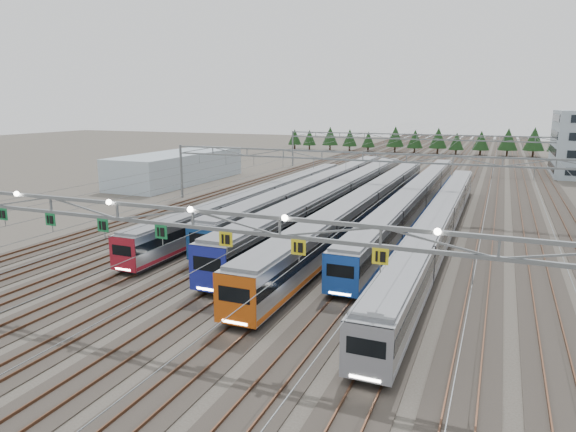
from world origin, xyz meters
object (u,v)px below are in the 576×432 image
at_px(gantry_mid, 363,164).
at_px(west_shed, 179,167).
at_px(gantry_near, 191,222).
at_px(train_b, 320,190).
at_px(train_e, 416,198).
at_px(train_d, 366,206).
at_px(gantry_far, 417,141).
at_px(train_f, 440,222).
at_px(train_c, 339,197).
at_px(train_a, 266,199).

xyz_separation_m(gantry_mid, west_shed, (-37.74, 13.43, -3.71)).
bearing_deg(gantry_near, train_b, 98.92).
height_order(train_e, west_shed, west_shed).
bearing_deg(train_e, train_d, -118.26).
xyz_separation_m(train_e, gantry_far, (-6.75, 43.38, 4.35)).
bearing_deg(train_d, gantry_near, -93.94).
height_order(train_b, train_e, train_b).
distance_m(train_b, gantry_mid, 8.37).
xyz_separation_m(train_d, train_f, (9.00, -4.46, -0.16)).
bearing_deg(train_c, gantry_mid, 51.04).
bearing_deg(gantry_mid, train_e, 13.48).
xyz_separation_m(train_e, west_shed, (-44.49, 11.81, 0.65)).
relative_size(train_c, gantry_far, 1.15).
height_order(train_d, gantry_near, gantry_near).
height_order(gantry_near, west_shed, gantry_near).
height_order(train_a, gantry_mid, gantry_mid).
relative_size(train_e, gantry_far, 1.20).
bearing_deg(train_b, train_d, -46.04).
bearing_deg(gantry_near, train_f, 68.65).
bearing_deg(train_c, train_a, -162.26).
relative_size(train_a, train_b, 0.89).
height_order(train_d, gantry_mid, gantry_mid).
distance_m(train_b, gantry_far, 43.16).
relative_size(train_c, train_f, 1.03).
bearing_deg(west_shed, train_c, -24.55).
relative_size(train_b, train_e, 0.93).
distance_m(train_e, gantry_mid, 8.19).
bearing_deg(train_b, train_a, -118.63).
distance_m(gantry_mid, west_shed, 40.23).
xyz_separation_m(train_b, train_c, (4.50, -5.36, 0.11)).
height_order(train_c, gantry_far, gantry_far).
height_order(train_b, gantry_mid, gantry_mid).
distance_m(train_f, gantry_far, 57.50).
bearing_deg(gantry_near, west_shed, 125.14).
height_order(train_d, train_e, train_d).
relative_size(train_a, west_shed, 1.85).
xyz_separation_m(train_c, gantry_near, (2.20, -37.34, 4.81)).
distance_m(train_b, train_f, 22.68).
bearing_deg(train_f, gantry_near, -111.35).
xyz_separation_m(train_f, gantry_far, (-11.25, 56.21, 4.39)).
bearing_deg(west_shed, train_a, -35.78).
bearing_deg(gantry_mid, gantry_far, 90.00).
bearing_deg(train_d, train_c, 138.59).
relative_size(train_e, gantry_mid, 1.20).
height_order(train_a, train_d, train_d).
height_order(train_f, gantry_near, gantry_near).
bearing_deg(gantry_mid, west_shed, 160.42).
distance_m(train_d, gantry_mid, 8.28).
relative_size(train_c, gantry_mid, 1.15).
distance_m(train_c, train_f, 15.92).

